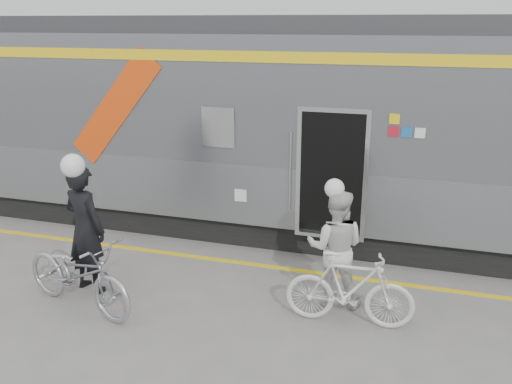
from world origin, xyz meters
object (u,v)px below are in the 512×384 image
at_px(man, 85,229).
at_px(woman, 335,248).
at_px(bicycle_right, 350,289).
at_px(bicycle_left, 78,273).

relative_size(man, woman, 1.15).
bearing_deg(man, bicycle_right, -161.71).
distance_m(bicycle_left, bicycle_right, 3.85).
distance_m(woman, bicycle_right, 0.72).
bearing_deg(man, woman, -153.10).
bearing_deg(bicycle_right, bicycle_left, 97.47).
xyz_separation_m(woman, bicycle_right, (0.30, -0.55, -0.34)).
distance_m(bicycle_left, woman, 3.72).
xyz_separation_m(man, bicycle_left, (0.20, -0.55, -0.45)).
relative_size(woman, bicycle_right, 0.99).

